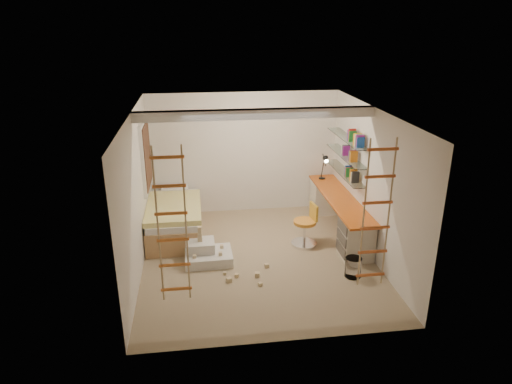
{
  "coord_description": "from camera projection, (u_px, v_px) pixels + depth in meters",
  "views": [
    {
      "loc": [
        -1.0,
        -7.08,
        3.96
      ],
      "look_at": [
        0.0,
        0.3,
        1.15
      ],
      "focal_mm": 32.0,
      "sensor_mm": 36.0,
      "label": 1
    }
  ],
  "objects": [
    {
      "name": "desk",
      "position": [
        339.0,
        213.0,
        8.96
      ],
      "size": [
        0.56,
        2.8,
        0.75
      ],
      "color": "#D85E19",
      "rests_on": "floor"
    },
    {
      "name": "rope_ladder_right",
      "position": [
        376.0,
        215.0,
        6.1
      ],
      "size": [
        0.41,
        0.04,
        2.13
      ],
      "primitive_type": null,
      "color": "#BE4520",
      "rests_on": "ceiling"
    },
    {
      "name": "rope_ladder_left",
      "position": [
        172.0,
        227.0,
        5.77
      ],
      "size": [
        0.41,
        0.04,
        2.13
      ],
      "primitive_type": null,
      "color": "#C36221",
      "rests_on": "ceiling"
    },
    {
      "name": "task_lamp",
      "position": [
        325.0,
        164.0,
        9.59
      ],
      "size": [
        0.14,
        0.36,
        0.57
      ],
      "color": "black",
      "rests_on": "desk"
    },
    {
      "name": "window_blind",
      "position": [
        147.0,
        155.0,
        8.69
      ],
      "size": [
        0.02,
        1.0,
        1.2
      ],
      "primitive_type": "cube",
      "color": "#4C2D1E",
      "rests_on": "window_frame"
    },
    {
      "name": "play_platform",
      "position": [
        206.0,
        254.0,
        7.96
      ],
      "size": [
        0.82,
        0.64,
        0.36
      ],
      "color": "silver",
      "rests_on": "floor"
    },
    {
      "name": "window_frame",
      "position": [
        145.0,
        155.0,
        8.69
      ],
      "size": [
        0.06,
        1.15,
        1.35
      ],
      "primitive_type": "cube",
      "color": "white",
      "rests_on": "wall_left"
    },
    {
      "name": "books",
      "position": [
        346.0,
        148.0,
        8.79
      ],
      "size": [
        0.14,
        0.7,
        0.92
      ],
      "color": "#262626",
      "rests_on": "shelves"
    },
    {
      "name": "shelves",
      "position": [
        346.0,
        156.0,
        8.84
      ],
      "size": [
        0.25,
        1.8,
        0.71
      ],
      "color": "white",
      "rests_on": "wall_right"
    },
    {
      "name": "swivel_chair",
      "position": [
        306.0,
        230.0,
        8.49
      ],
      "size": [
        0.54,
        0.54,
        0.81
      ],
      "color": "orange",
      "rests_on": "floor"
    },
    {
      "name": "toy_blocks",
      "position": [
        225.0,
        258.0,
        7.68
      ],
      "size": [
        1.28,
        1.08,
        0.63
      ],
      "color": "#CCB284",
      "rests_on": "floor"
    },
    {
      "name": "bed",
      "position": [
        175.0,
        218.0,
        8.93
      ],
      "size": [
        1.02,
        2.0,
        0.69
      ],
      "color": "#AD7F51",
      "rests_on": "floor"
    },
    {
      "name": "ceiling_beam",
      "position": [
        256.0,
        114.0,
        7.48
      ],
      "size": [
        4.0,
        0.18,
        0.16
      ],
      "primitive_type": "cube",
      "color": "white",
      "rests_on": "ceiling"
    },
    {
      "name": "waste_bin",
      "position": [
        353.0,
        267.0,
        7.47
      ],
      "size": [
        0.27,
        0.27,
        0.34
      ],
      "primitive_type": "cylinder",
      "color": "white",
      "rests_on": "floor"
    },
    {
      "name": "floor",
      "position": [
        258.0,
        258.0,
        8.09
      ],
      "size": [
        4.5,
        4.5,
        0.0
      ],
      "primitive_type": "plane",
      "color": "#9A8463",
      "rests_on": "ground"
    }
  ]
}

